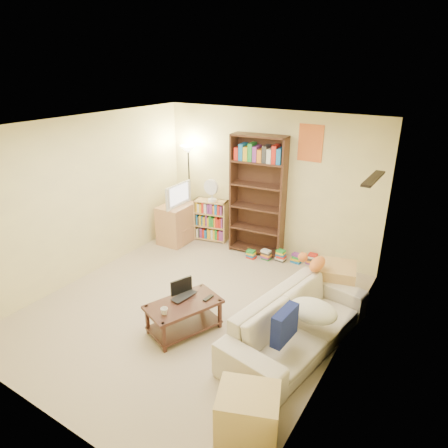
# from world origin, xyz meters

# --- Properties ---
(room) EXTENTS (4.50, 4.54, 2.52)m
(room) POSITION_xyz_m (0.00, 0.01, 1.62)
(room) COLOR tan
(room) RESTS_ON ground
(sofa) EXTENTS (2.41, 1.53, 0.62)m
(sofa) POSITION_xyz_m (1.55, 0.02, 0.31)
(sofa) COLOR beige
(sofa) RESTS_ON ground
(navy_pillow) EXTENTS (0.15, 0.42, 0.37)m
(navy_pillow) POSITION_xyz_m (1.58, -0.45, 0.60)
(navy_pillow) COLOR #121A51
(navy_pillow) RESTS_ON sofa
(cream_blanket) EXTENTS (0.57, 0.41, 0.25)m
(cream_blanket) POSITION_xyz_m (1.71, 0.05, 0.54)
(cream_blanket) COLOR beige
(cream_blanket) RESTS_ON sofa
(tabby_cat) EXTENTS (0.50, 0.24, 0.17)m
(tabby_cat) POSITION_xyz_m (1.41, 0.88, 0.71)
(tabby_cat) COLOR orange
(tabby_cat) RESTS_ON sofa
(coffee_table) EXTENTS (0.81, 1.04, 0.41)m
(coffee_table) POSITION_xyz_m (0.22, -0.48, 0.26)
(coffee_table) COLOR #3B1E16
(coffee_table) RESTS_ON ground
(laptop) EXTENTS (0.42, 0.32, 0.03)m
(laptop) POSITION_xyz_m (0.20, -0.37, 0.42)
(laptop) COLOR black
(laptop) RESTS_ON coffee_table
(laptop_screen) EXTENTS (0.12, 0.29, 0.20)m
(laptop_screen) POSITION_xyz_m (0.08, -0.32, 0.53)
(laptop_screen) COLOR white
(laptop_screen) RESTS_ON laptop
(mug) EXTENTS (0.14, 0.14, 0.08)m
(mug) POSITION_xyz_m (0.17, -0.78, 0.45)
(mug) COLOR silver
(mug) RESTS_ON coffee_table
(tv_remote) EXTENTS (0.06, 0.17, 0.02)m
(tv_remote) POSITION_xyz_m (0.43, -0.23, 0.42)
(tv_remote) COLOR black
(tv_remote) RESTS_ON coffee_table
(tv_stand) EXTENTS (0.51, 0.70, 0.73)m
(tv_stand) POSITION_xyz_m (-1.57, 1.64, 0.37)
(tv_stand) COLOR tan
(tv_stand) RESTS_ON ground
(television) EXTENTS (0.73, 0.13, 0.42)m
(television) POSITION_xyz_m (-1.57, 1.64, 0.94)
(television) COLOR black
(television) RESTS_ON tv_stand
(tall_bookshelf) EXTENTS (0.98, 0.42, 2.11)m
(tall_bookshelf) POSITION_xyz_m (-0.08, 2.05, 1.11)
(tall_bookshelf) COLOR #46291B
(tall_bookshelf) RESTS_ON ground
(short_bookshelf) EXTENTS (0.66, 0.38, 0.80)m
(short_bookshelf) POSITION_xyz_m (-1.06, 2.05, 0.40)
(short_bookshelf) COLOR tan
(short_bookshelf) RESTS_ON ground
(desk_fan) EXTENTS (0.28, 0.16, 0.42)m
(desk_fan) POSITION_xyz_m (-1.01, 2.01, 1.03)
(desk_fan) COLOR white
(desk_fan) RESTS_ON short_bookshelf
(floor_lamp) EXTENTS (0.30, 0.30, 1.78)m
(floor_lamp) POSITION_xyz_m (-1.55, 2.05, 1.42)
(floor_lamp) COLOR black
(floor_lamp) RESTS_ON ground
(side_table) EXTENTS (0.62, 0.62, 0.58)m
(side_table) POSITION_xyz_m (1.63, 1.20, 0.29)
(side_table) COLOR tan
(side_table) RESTS_ON ground
(end_cabinet) EXTENTS (0.69, 0.64, 0.46)m
(end_cabinet) POSITION_xyz_m (1.65, -1.38, 0.23)
(end_cabinet) COLOR #D9BA6A
(end_cabinet) RESTS_ON ground
(book_stacks) EXTENTS (1.15, 0.49, 0.21)m
(book_stacks) POSITION_xyz_m (0.49, 1.96, 0.09)
(book_stacks) COLOR red
(book_stacks) RESTS_ON ground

